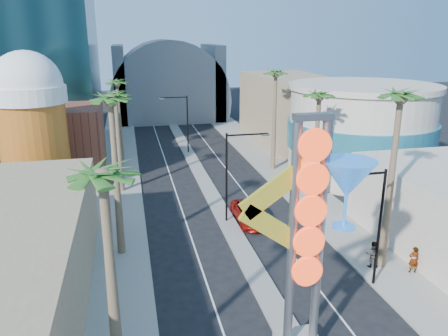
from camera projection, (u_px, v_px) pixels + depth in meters
The scene contains 22 objects.
sidewalk_west at pixel (118, 177), 50.52m from camera, with size 5.00×100.00×0.15m, color gray.
sidewalk_east at pixel (274, 166), 54.46m from camera, with size 5.00×100.00×0.15m, color gray.
median at pixel (195, 164), 55.29m from camera, with size 1.60×84.00×0.15m, color gray.
brick_filler_west at pixel (59, 141), 50.82m from camera, with size 10.00×10.00×8.00m, color brown.
filler_east at pixel (288, 109), 66.50m from camera, with size 10.00×20.00×10.00m, color #93775F.
beer_mug at pixel (32, 121), 42.02m from camera, with size 7.00×7.00×14.50m.
turquoise_building at pixel (360, 131), 50.04m from camera, with size 16.60×16.60×10.60m.
canopy at pixel (168, 96), 85.79m from camera, with size 22.00×16.00×22.00m.
neon_sign at pixel (323, 223), 20.63m from camera, with size 6.53×2.60×12.55m.
streetlight_0 at pixel (233, 169), 37.19m from camera, with size 3.79×0.25×8.00m.
streetlight_1 at pixel (183, 119), 59.37m from camera, with size 3.79×0.25×8.00m.
streetlight_2 at pixel (374, 218), 27.29m from camera, with size 3.45×0.25×8.00m.
palm_0 at pixel (104, 193), 16.93m from camera, with size 2.40×2.40×11.70m.
palm_1 at pixel (111, 111), 29.74m from camera, with size 2.40×2.40×12.70m.
palm_2 at pixel (116, 102), 43.20m from camera, with size 2.40×2.40×11.20m.
palm_3 at pixel (117, 88), 54.40m from camera, with size 2.40×2.40×11.20m.
palm_5 at pixel (399, 109), 27.74m from camera, with size 2.40×2.40×13.20m.
palm_6 at pixel (319, 103), 39.34m from camera, with size 2.40×2.40×11.70m.
palm_7 at pixel (276, 80), 50.28m from camera, with size 2.40×2.40×12.70m.
red_pickup at pixel (251, 213), 38.29m from camera, with size 2.69×5.84×1.62m, color #9D120C.
pedestrian_a at pixel (414, 260), 29.79m from camera, with size 0.70×0.46×1.93m, color gray.
pedestrian_b at pixel (372, 254), 30.54m from camera, with size 0.93×0.73×1.92m, color gray.
Camera 1 is at (-7.89, -14.54, 15.82)m, focal length 35.00 mm.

